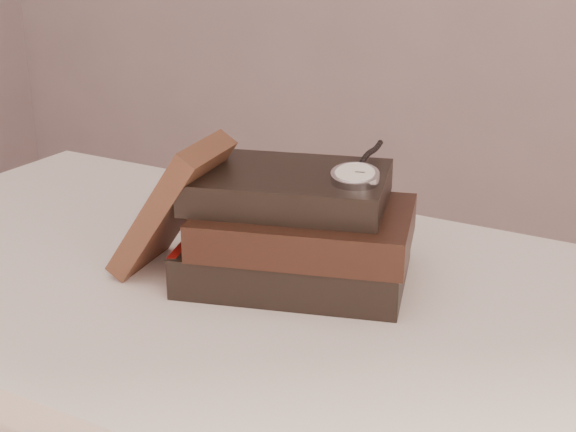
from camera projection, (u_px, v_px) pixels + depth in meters
The scene contains 5 objects.
table at pixel (205, 338), 1.01m from camera, with size 1.00×0.60×0.75m.
book_stack at pixel (297, 231), 0.93m from camera, with size 0.30×0.24×0.13m.
journal at pixel (172, 206), 0.95m from camera, with size 0.03×0.11×0.18m, color #3A2016.
pocket_watch at pixel (357, 174), 0.88m from camera, with size 0.07×0.16×0.02m.
eyeglasses at pixel (240, 191), 1.02m from camera, with size 0.14×0.15×0.05m.
Camera 1 is at (0.53, -0.38, 1.15)m, focal length 51.33 mm.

